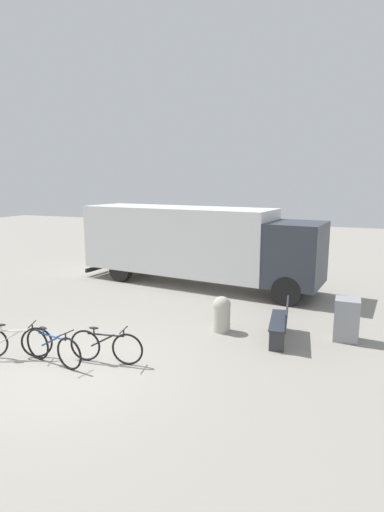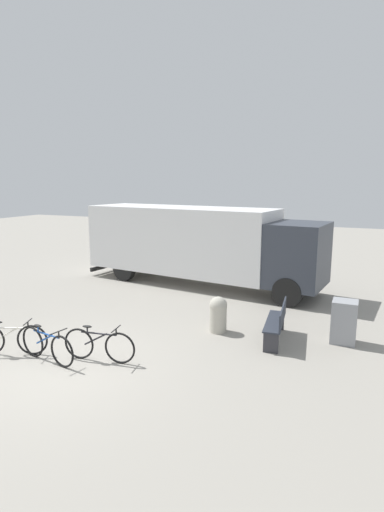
{
  "view_description": "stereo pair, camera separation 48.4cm",
  "coord_description": "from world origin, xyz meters",
  "px_view_note": "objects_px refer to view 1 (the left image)",
  "views": [
    {
      "loc": [
        5.13,
        -6.13,
        3.79
      ],
      "look_at": [
        0.73,
        5.11,
        1.54
      ],
      "focal_mm": 28.0,
      "sensor_mm": 36.0,
      "label": 1
    },
    {
      "loc": [
        5.58,
        -5.95,
        3.79
      ],
      "look_at": [
        0.73,
        5.11,
        1.54
      ],
      "focal_mm": 28.0,
      "sensor_mm": 36.0,
      "label": 2
    }
  ],
  "objects_px": {
    "bollard_near_bench": "(222,313)",
    "utility_box": "(347,320)",
    "bicycle_far": "(106,346)",
    "delivery_truck": "(194,242)",
    "bicycle_near": "(14,342)",
    "bicycle_middle": "(53,348)",
    "park_bench": "(282,320)"
  },
  "relations": [
    {
      "from": "delivery_truck",
      "to": "bollard_near_bench",
      "type": "bearing_deg",
      "value": -53.7
    },
    {
      "from": "delivery_truck",
      "to": "bollard_near_bench",
      "type": "relative_size",
      "value": 10.0
    },
    {
      "from": "utility_box",
      "to": "bollard_near_bench",
      "type": "bearing_deg",
      "value": -169.62
    },
    {
      "from": "bicycle_middle",
      "to": "park_bench",
      "type": "bearing_deg",
      "value": 45.21
    },
    {
      "from": "bicycle_far",
      "to": "utility_box",
      "type": "distance_m",
      "value": 5.7
    },
    {
      "from": "park_bench",
      "to": "bicycle_near",
      "type": "distance_m",
      "value": 6.14
    },
    {
      "from": "bollard_near_bench",
      "to": "park_bench",
      "type": "bearing_deg",
      "value": 0.3
    },
    {
      "from": "bicycle_middle",
      "to": "bicycle_far",
      "type": "distance_m",
      "value": 1.1
    },
    {
      "from": "park_bench",
      "to": "utility_box",
      "type": "bearing_deg",
      "value": -76.15
    },
    {
      "from": "park_bench",
      "to": "bicycle_far",
      "type": "bearing_deg",
      "value": 122.76
    },
    {
      "from": "bollard_near_bench",
      "to": "utility_box",
      "type": "distance_m",
      "value": 3.03
    },
    {
      "from": "delivery_truck",
      "to": "bollard_near_bench",
      "type": "distance_m",
      "value": 4.98
    },
    {
      "from": "bollard_near_bench",
      "to": "utility_box",
      "type": "height_order",
      "value": "utility_box"
    },
    {
      "from": "delivery_truck",
      "to": "utility_box",
      "type": "height_order",
      "value": "delivery_truck"
    },
    {
      "from": "delivery_truck",
      "to": "utility_box",
      "type": "bearing_deg",
      "value": -27.53
    },
    {
      "from": "delivery_truck",
      "to": "park_bench",
      "type": "bearing_deg",
      "value": -40.33
    },
    {
      "from": "delivery_truck",
      "to": "park_bench",
      "type": "distance_m",
      "value": 5.85
    },
    {
      "from": "bicycle_far",
      "to": "bicycle_near",
      "type": "bearing_deg",
      "value": -174.63
    },
    {
      "from": "bicycle_middle",
      "to": "bicycle_far",
      "type": "relative_size",
      "value": 1.0
    },
    {
      "from": "bicycle_near",
      "to": "utility_box",
      "type": "xyz_separation_m",
      "value": [
        6.72,
        3.71,
        0.15
      ]
    },
    {
      "from": "delivery_truck",
      "to": "bicycle_far",
      "type": "xyz_separation_m",
      "value": [
        0.64,
        -6.87,
        -1.24
      ]
    },
    {
      "from": "bicycle_far",
      "to": "bollard_near_bench",
      "type": "bearing_deg",
      "value": 47.38
    },
    {
      "from": "bicycle_near",
      "to": "utility_box",
      "type": "height_order",
      "value": "utility_box"
    },
    {
      "from": "bollard_near_bench",
      "to": "utility_box",
      "type": "bearing_deg",
      "value": 10.38
    },
    {
      "from": "bicycle_near",
      "to": "bicycle_middle",
      "type": "relative_size",
      "value": 0.94
    },
    {
      "from": "delivery_truck",
      "to": "bicycle_near",
      "type": "relative_size",
      "value": 6.03
    },
    {
      "from": "bicycle_near",
      "to": "utility_box",
      "type": "distance_m",
      "value": 7.67
    },
    {
      "from": "park_bench",
      "to": "bollard_near_bench",
      "type": "bearing_deg",
      "value": 83.95
    },
    {
      "from": "delivery_truck",
      "to": "bicycle_far",
      "type": "bearing_deg",
      "value": -77.75
    },
    {
      "from": "park_bench",
      "to": "bicycle_near",
      "type": "bearing_deg",
      "value": 114.76
    },
    {
      "from": "bicycle_middle",
      "to": "utility_box",
      "type": "xyz_separation_m",
      "value": [
        5.72,
        3.66,
        0.15
      ]
    },
    {
      "from": "bollard_near_bench",
      "to": "utility_box",
      "type": "xyz_separation_m",
      "value": [
        2.98,
        0.55,
        0.02
      ]
    }
  ]
}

